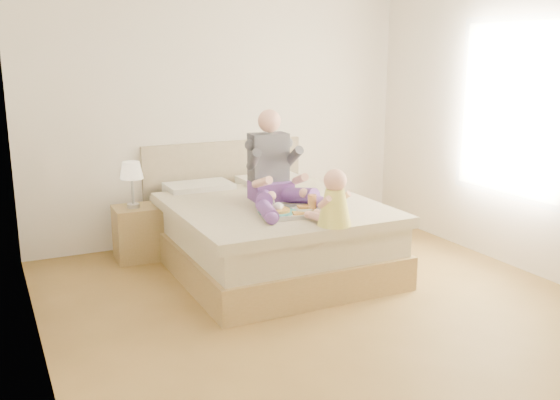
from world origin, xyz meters
name	(u,v)px	position (x,y,z in m)	size (l,w,h in m)	color
room	(336,107)	(0.08, 0.01, 1.51)	(4.02, 4.22, 2.71)	brown
bed	(264,230)	(0.00, 1.08, 0.32)	(1.70, 2.18, 1.00)	olive
nightstand	(138,233)	(-1.00, 1.72, 0.25)	(0.42, 0.38, 0.50)	olive
lamp	(132,173)	(-1.03, 1.70, 0.83)	(0.21, 0.21, 0.42)	#B4B7BC
adult	(276,175)	(0.03, 0.91, 0.85)	(0.69, 1.00, 0.82)	#5E3789
tray	(290,210)	(-0.03, 0.51, 0.64)	(0.56, 0.48, 0.14)	#B4B7BC
baby	(334,202)	(0.12, 0.08, 0.79)	(0.30, 0.39, 0.43)	#E9E149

